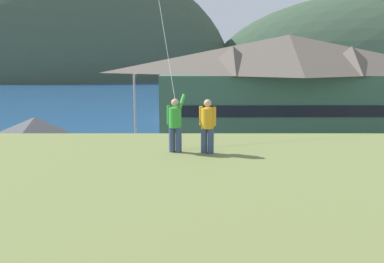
{
  "coord_description": "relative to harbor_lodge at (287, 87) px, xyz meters",
  "views": [
    {
      "loc": [
        -0.31,
        -21.43,
        10.25
      ],
      "look_at": [
        -0.33,
        9.0,
        3.74
      ],
      "focal_mm": 38.51,
      "sensor_mm": 36.0,
      "label": 1
    }
  ],
  "objects": [
    {
      "name": "moored_boat_inner_slip",
      "position": [
        -12.41,
        14.63,
        -5.18
      ],
      "size": [
        2.67,
        7.43,
        2.16
      ],
      "color": "silver",
      "rests_on": "ground"
    },
    {
      "name": "parked_car_corner_spot",
      "position": [
        -15.97,
        -19.97,
        -4.83
      ],
      "size": [
        4.28,
        2.22,
        1.82
      ],
      "color": "silver",
      "rests_on": "parking_lot_pad"
    },
    {
      "name": "parked_car_lone_by_shed",
      "position": [
        -3.77,
        -15.58,
        -4.83
      ],
      "size": [
        4.24,
        2.13,
        1.82
      ],
      "color": "navy",
      "rests_on": "parking_lot_pad"
    },
    {
      "name": "storage_shed_near_lot",
      "position": [
        -20.58,
        -14.61,
        -3.12
      ],
      "size": [
        7.01,
        6.56,
        5.34
      ],
      "color": "beige",
      "rests_on": "ground"
    },
    {
      "name": "parking_light_pole",
      "position": [
        -14.29,
        -10.4,
        -1.34
      ],
      "size": [
        0.24,
        0.78,
        7.82
      ],
      "color": "#ADADB2",
      "rests_on": "parking_lot_pad"
    },
    {
      "name": "moored_boat_outer_mooring",
      "position": [
        -5.17,
        15.05,
        -5.18
      ],
      "size": [
        3.25,
        8.49,
        2.16
      ],
      "color": "#A8A399",
      "rests_on": "ground"
    },
    {
      "name": "far_hill_west_ridge",
      "position": [
        -60.03,
        91.99,
        -5.9
      ],
      "size": [
        125.48,
        56.01,
        80.38
      ],
      "primitive_type": "ellipsoid",
      "color": "#42513D",
      "rests_on": "ground"
    },
    {
      "name": "moored_boat_wharfside",
      "position": [
        -12.27,
        13.35,
        -5.18
      ],
      "size": [
        2.77,
        6.76,
        2.16
      ],
      "color": "silver",
      "rests_on": "ground"
    },
    {
      "name": "bay_water",
      "position": [
        -9.5,
        39.05,
        -5.88
      ],
      "size": [
        360.0,
        84.0,
        0.03
      ],
      "primitive_type": "cube",
      "color": "navy",
      "rests_on": "ground"
    },
    {
      "name": "wharf_dock",
      "position": [
        -8.88,
        13.13,
        -5.55
      ],
      "size": [
        3.2,
        15.62,
        0.7
      ],
      "color": "#70604C",
      "rests_on": "ground"
    },
    {
      "name": "parked_car_back_row_left",
      "position": [
        1.65,
        -14.16,
        -4.83
      ],
      "size": [
        4.26,
        2.18,
        1.82
      ],
      "color": "#236633",
      "rests_on": "parking_lot_pad"
    },
    {
      "name": "parking_lot_pad",
      "position": [
        -9.5,
        -15.95,
        -5.85
      ],
      "size": [
        40.0,
        20.0,
        0.1
      ],
      "primitive_type": "cube",
      "color": "slate",
      "rests_on": "ground"
    },
    {
      "name": "harbor_lodge",
      "position": [
        0.0,
        0.0,
        0.0
      ],
      "size": [
        27.45,
        9.53,
        11.15
      ],
      "color": "#38604C",
      "rests_on": "ground"
    },
    {
      "name": "person_companion",
      "position": [
        -9.31,
        -29.58,
        1.84
      ],
      "size": [
        0.53,
        0.4,
        1.74
      ],
      "color": "#384770",
      "rests_on": "grassy_hill_foreground"
    },
    {
      "name": "ground_plane",
      "position": [
        -9.5,
        -20.95,
        -5.9
      ],
      "size": [
        600.0,
        600.0,
        0.0
      ],
      "primitive_type": "plane",
      "color": "#66604C"
    },
    {
      "name": "person_kite_flyer",
      "position": [
        -10.34,
        -29.43,
        1.86
      ],
      "size": [
        0.61,
        0.61,
        1.86
      ],
      "color": "#384770",
      "rests_on": "grassy_hill_foreground"
    },
    {
      "name": "parked_car_mid_row_near",
      "position": [
        -9.29,
        -21.42,
        -4.83
      ],
      "size": [
        4.34,
        2.35,
        1.82
      ],
      "color": "black",
      "rests_on": "parking_lot_pad"
    }
  ]
}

